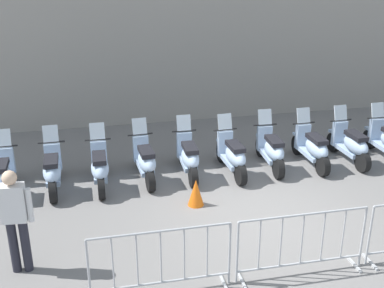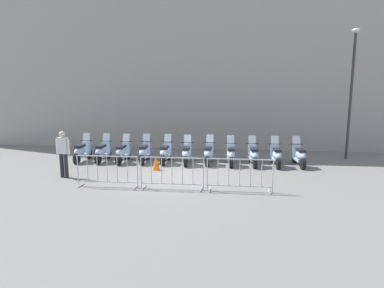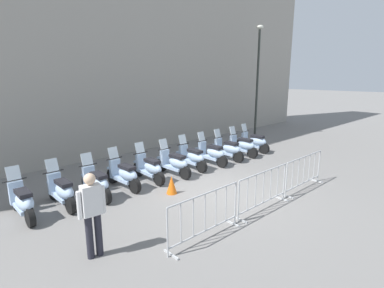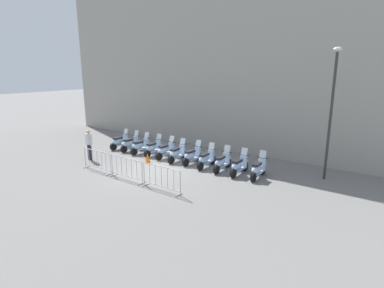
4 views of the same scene
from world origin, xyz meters
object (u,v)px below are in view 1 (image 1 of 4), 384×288
object	(u,v)px
officer_near_row_end	(15,216)
motorcycle_8	(351,144)
motorcycle_2	(100,167)
barrier_segment_1	(302,244)
motorcycle_5	(232,155)
motorcycle_6	(271,150)
motorcycle_0	(3,175)
motorcycle_3	(145,161)
motorcycle_1	(53,170)
motorcycle_4	(188,157)
traffic_cone	(196,192)
motorcycle_7	(312,148)
barrier_segment_0	(161,263)

from	to	relation	value
officer_near_row_end	motorcycle_8	bearing A→B (deg)	13.31
motorcycle_2	barrier_segment_1	size ratio (longest dim) A/B	0.83
motorcycle_5	motorcycle_6	distance (m)	0.97
motorcycle_0	motorcycle_3	bearing A→B (deg)	-5.62
motorcycle_1	motorcycle_4	world-z (taller)	same
motorcycle_0	motorcycle_6	xyz separation A→B (m)	(5.75, -0.66, 0.00)
motorcycle_1	officer_near_row_end	world-z (taller)	officer_near_row_end
barrier_segment_1	motorcycle_6	bearing A→B (deg)	68.26
motorcycle_6	motorcycle_2	bearing A→B (deg)	174.32
motorcycle_4	barrier_segment_1	size ratio (longest dim) A/B	0.83
traffic_cone	motorcycle_3	bearing A→B (deg)	114.32
motorcycle_7	officer_near_row_end	distance (m)	6.77
motorcycle_4	motorcycle_6	distance (m)	1.93
motorcycle_0	motorcycle_1	distance (m)	0.97
motorcycle_4	barrier_segment_0	xyz separation A→B (m)	(-1.70, -3.62, 0.07)
barrier_segment_0	motorcycle_6	bearing A→B (deg)	42.98
barrier_segment_1	officer_near_row_end	distance (m)	4.38
officer_near_row_end	motorcycle_4	bearing A→B (deg)	33.11
motorcycle_4	motorcycle_0	bearing A→B (deg)	174.00
motorcycle_4	barrier_segment_0	size ratio (longest dim) A/B	0.83
motorcycle_8	traffic_cone	world-z (taller)	motorcycle_8
motorcycle_3	motorcycle_7	distance (m)	3.86
motorcycle_2	barrier_segment_0	world-z (taller)	motorcycle_2
motorcycle_6	motorcycle_8	size ratio (longest dim) A/B	1.00
motorcycle_7	barrier_segment_0	size ratio (longest dim) A/B	0.83
motorcycle_5	barrier_segment_0	bearing A→B (deg)	-128.13
motorcycle_0	motorcycle_5	distance (m)	4.83
barrier_segment_0	traffic_cone	distance (m)	2.71
motorcycle_8	barrier_segment_1	distance (m)	4.72
motorcycle_3	traffic_cone	bearing A→B (deg)	-65.68
barrier_segment_1	motorcycle_8	bearing A→B (deg)	44.53
motorcycle_7	motorcycle_1	bearing A→B (deg)	172.30
motorcycle_1	motorcycle_5	bearing A→B (deg)	-8.28
motorcycle_5	motorcycle_1	bearing A→B (deg)	171.72
motorcycle_0	motorcycle_2	xyz separation A→B (m)	(1.91, -0.28, 0.00)
motorcycle_5	barrier_segment_0	distance (m)	4.29
motorcycle_2	motorcycle_5	world-z (taller)	same
motorcycle_3	motorcycle_6	bearing A→B (deg)	-7.42
motorcycle_8	barrier_segment_0	size ratio (longest dim) A/B	0.83
barrier_segment_1	officer_near_row_end	size ratio (longest dim) A/B	1.20
motorcycle_3	barrier_segment_1	size ratio (longest dim) A/B	0.83
motorcycle_8	barrier_segment_1	size ratio (longest dim) A/B	0.83
motorcycle_5	barrier_segment_1	xyz separation A→B (m)	(-0.49, -3.66, 0.07)
motorcycle_0	barrier_segment_0	bearing A→B (deg)	-62.02
motorcycle_5	traffic_cone	world-z (taller)	motorcycle_5
motorcycle_5	officer_near_row_end	bearing A→B (deg)	-155.19
motorcycle_2	motorcycle_5	size ratio (longest dim) A/B	1.00
barrier_segment_0	motorcycle_1	bearing A→B (deg)	106.67
motorcycle_2	motorcycle_6	bearing A→B (deg)	-5.68
motorcycle_0	barrier_segment_0	world-z (taller)	motorcycle_0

